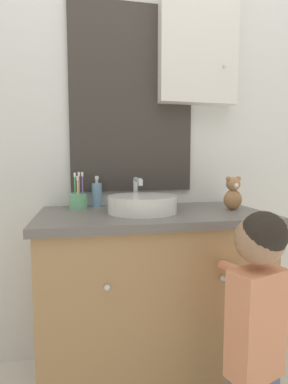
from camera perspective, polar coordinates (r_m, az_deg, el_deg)
The scene contains 7 objects.
wall_back at distance 1.70m, azimuth -0.10°, elevation 12.77°, with size 3.20×0.18×2.50m.
vanity_counter at distance 1.54m, azimuth 1.57°, elevation -19.43°, with size 1.05×0.55×0.85m.
sink_basin at distance 1.40m, azimuth -0.31°, elevation -2.16°, with size 0.32×0.38×0.16m.
toothbrush_holder at distance 1.55m, azimuth -12.44°, elevation -1.53°, with size 0.09×0.09×0.18m.
soap_dispenser at distance 1.58m, azimuth -8.96°, elevation -0.45°, with size 0.05×0.05×0.16m.
child_figure at distance 1.15m, azimuth 20.58°, elevation -21.27°, with size 0.21×0.45×0.92m.
teddy_bear at distance 1.53m, azimuth 16.58°, elevation -0.36°, with size 0.09×0.08×0.17m.
Camera 1 is at (-0.31, -1.03, 1.08)m, focal length 28.00 mm.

